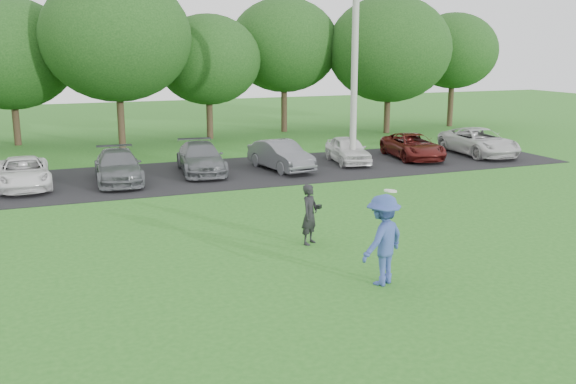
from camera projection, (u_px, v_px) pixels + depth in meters
name	position (u px, v px, depth m)	size (l,w,h in m)	color
ground	(347.00, 283.00, 14.05)	(100.00, 100.00, 0.00)	#27691E
parking_lot	(202.00, 175.00, 25.83)	(32.00, 6.50, 0.03)	black
utility_pole	(355.00, 38.00, 26.51)	(0.28, 0.28, 10.81)	#A5A5A0
frisbee_player	(383.00, 240.00, 13.78)	(1.48, 1.24, 2.16)	#354B97
camera_bystander	(310.00, 214.00, 16.65)	(0.69, 0.66, 1.59)	black
parked_cars	(219.00, 158.00, 25.99)	(28.65, 5.10, 1.26)	#54565B
tree_row	(182.00, 49.00, 34.14)	(42.39, 9.85, 8.64)	#38281C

